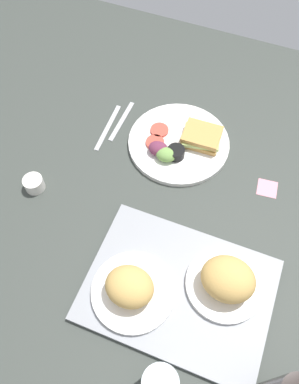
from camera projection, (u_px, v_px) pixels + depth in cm
name	position (u px, v px, depth cm)	size (l,w,h in cm)	color
ground_plane	(160.00, 196.00, 111.48)	(190.00, 150.00, 3.00)	#383D38
serving_tray	(179.00, 290.00, 95.24)	(45.00, 33.00, 1.60)	gray
bread_plate_near	(227.00, 281.00, 91.14)	(19.10, 19.10, 10.22)	white
bread_plate_far	(131.00, 289.00, 90.95)	(20.31, 20.31, 9.32)	white
plate_with_salad	(180.00, 143.00, 117.26)	(30.77, 30.77, 5.40)	white
espresso_cup	(34.00, 184.00, 109.42)	(5.60, 5.60, 4.00)	silver
fork	(122.00, 121.00, 123.47)	(17.00, 1.40, 0.50)	#B7B7BC
knife	(108.00, 127.00, 122.15)	(19.00, 1.40, 0.50)	#B7B7BC
sticky_note	(267.00, 188.00, 110.92)	(5.60, 5.60, 0.12)	pink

